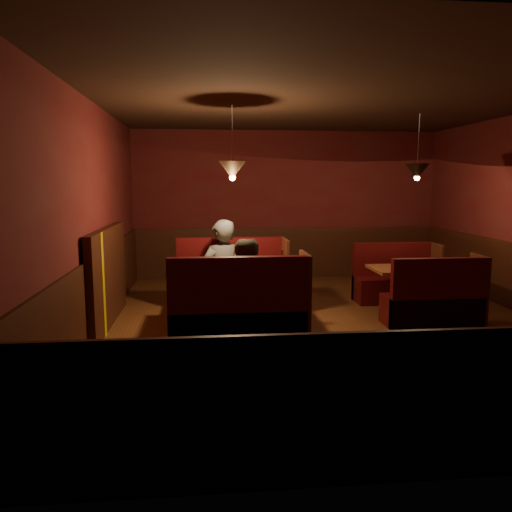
{
  "coord_description": "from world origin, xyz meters",
  "views": [
    {
      "loc": [
        -1.62,
        -6.32,
        1.9
      ],
      "look_at": [
        -0.96,
        0.05,
        0.95
      ],
      "focal_mm": 35.0,
      "sensor_mm": 36.0,
      "label": 1
    }
  ],
  "objects": [
    {
      "name": "main_table",
      "position": [
        -1.25,
        0.05,
        0.6
      ],
      "size": [
        1.45,
        0.88,
        1.02
      ],
      "color": "brown",
      "rests_on": "ground"
    },
    {
      "name": "diner_a",
      "position": [
        -1.39,
        0.61,
        0.87
      ],
      "size": [
        0.75,
        0.63,
        1.74
      ],
      "primitive_type": "imported",
      "rotation": [
        0.0,
        0.0,
        3.55
      ],
      "color": "#2F2F2F",
      "rests_on": "ground"
    },
    {
      "name": "main_bench_far",
      "position": [
        -1.23,
        0.88,
        0.35
      ],
      "size": [
        1.6,
        0.57,
        1.09
      ],
      "color": "black",
      "rests_on": "ground"
    },
    {
      "name": "second_bench_near",
      "position": [
        1.42,
        -0.14,
        0.3
      ],
      "size": [
        1.31,
        0.49,
        0.93
      ],
      "color": "black",
      "rests_on": "ground"
    },
    {
      "name": "room",
      "position": [
        -0.28,
        0.04,
        1.05
      ],
      "size": [
        6.02,
        7.02,
        2.92
      ],
      "color": "#572B19",
      "rests_on": "ground"
    },
    {
      "name": "main_bench_near",
      "position": [
        -1.23,
        -0.77,
        0.35
      ],
      "size": [
        1.6,
        0.57,
        1.09
      ],
      "color": "black",
      "rests_on": "ground"
    },
    {
      "name": "second_bench_far",
      "position": [
        1.42,
        1.28,
        0.3
      ],
      "size": [
        1.31,
        0.49,
        0.93
      ],
      "color": "black",
      "rests_on": "ground"
    },
    {
      "name": "second_table",
      "position": [
        1.39,
        0.57,
        0.49
      ],
      "size": [
        1.18,
        0.76,
        0.67
      ],
      "color": "brown",
      "rests_on": "ground"
    },
    {
      "name": "diner_b",
      "position": [
        -1.09,
        -0.53,
        0.79
      ],
      "size": [
        0.87,
        0.73,
        1.59
      ],
      "primitive_type": "imported",
      "rotation": [
        0.0,
        0.0,
        0.18
      ],
      "color": "#322A21",
      "rests_on": "ground"
    }
  ]
}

